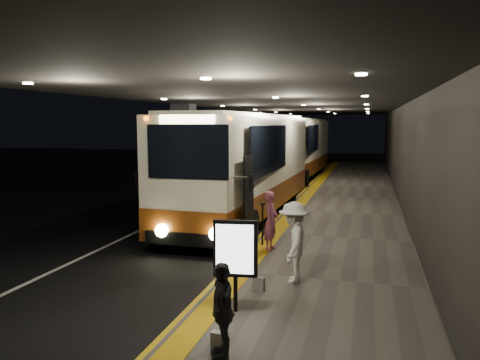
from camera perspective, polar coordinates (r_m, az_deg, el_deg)
The scene contains 17 objects.
ground at distance 15.05m, azimuth -7.18°, elevation -7.11°, with size 90.00×90.00×0.00m, color black.
lane_line_white at distance 20.24m, azimuth -6.46°, elevation -3.44°, with size 0.12×50.00×0.01m, color silver.
kerb_stripe_yellow at distance 19.11m, azimuth 5.20°, elevation -4.05°, with size 0.18×50.00×0.01m, color gold.
sidewalk at distance 18.83m, azimuth 12.43°, elevation -4.13°, with size 4.50×50.00×0.15m, color #514C44.
tactile_strip at distance 19.00m, azimuth 6.70°, elevation -3.67°, with size 0.50×50.00×0.01m, color gold.
terminal_wall at distance 18.53m, azimuth 19.66°, elevation 4.56°, with size 0.10×50.00×6.00m, color black.
support_columns at distance 18.93m, azimuth -6.83°, elevation 2.53°, with size 0.80×24.80×4.40m.
canopy at distance 18.76m, azimuth 5.82°, elevation 9.84°, with size 9.00×50.00×0.40m, color black.
coach_main at distance 18.14m, azimuth 0.80°, elevation 1.30°, with size 2.96×12.49×3.87m.
coach_second at distance 30.86m, azimuth 6.91°, elevation 3.55°, with size 3.03×12.25×3.82m.
passenger_boarding at distance 12.99m, azimuth 3.78°, elevation -4.95°, with size 0.60×0.39×1.64m, color #A54D6A.
passenger_waiting_white at distance 10.44m, azimuth 6.56°, elevation -7.53°, with size 1.15×0.54×1.79m, color white.
passenger_waiting_grey at distance 7.21m, azimuth -2.16°, elevation -15.58°, with size 0.86×0.44×1.47m, color #434347.
bag_polka at distance 10.02m, azimuth 2.31°, elevation -12.56°, with size 0.25×0.11×0.30m, color black.
bag_plain at distance 7.63m, azimuth -2.54°, elevation -19.05°, with size 0.24×0.14×0.30m, color silver.
info_sign at distance 8.69m, azimuth -0.57°, elevation -8.58°, with size 0.82×0.23×1.73m.
stanchion_post at distance 13.47m, azimuth 2.76°, elevation -5.45°, with size 0.05×0.05×1.21m, color black.
Camera 1 is at (5.65, -13.47, 3.65)m, focal length 35.00 mm.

